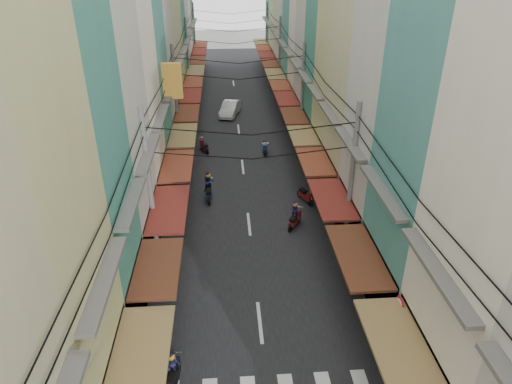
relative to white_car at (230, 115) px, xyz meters
name	(u,v)px	position (x,y,z in m)	size (l,w,h in m)	color
ground	(256,292)	(0.66, -26.07, 0.00)	(160.00, 160.00, 0.00)	slate
road	(239,138)	(0.66, -6.07, 0.01)	(10.00, 80.00, 0.02)	black
sidewalk_left	(163,139)	(-5.84, -6.07, 0.03)	(3.00, 80.00, 0.06)	slate
sidewalk_right	(314,135)	(7.16, -6.07, 0.03)	(3.00, 80.00, 0.06)	slate
building_row_left	(123,24)	(-7.26, -9.51, 9.78)	(7.80, 67.67, 23.70)	#BCB7AC
building_row_right	(352,27)	(8.57, -9.63, 9.41)	(7.80, 68.98, 22.59)	#397F6D
utility_poles	(241,75)	(0.66, -11.06, 6.59)	(10.20, 66.13, 8.20)	slate
white_car	(230,115)	(0.00, 0.00, 0.00)	(4.70, 1.84, 1.66)	silver
bicycle	(397,258)	(8.16, -23.97, 0.00)	(0.54, 1.43, 0.98)	black
moving_scooters	(239,206)	(0.16, -18.80, 0.52)	(7.51, 23.76, 1.92)	black
parked_scooters	(351,359)	(3.91, -30.72, 0.48)	(12.90, 14.74, 0.97)	black
pedestrians	(162,289)	(-3.57, -26.75, 1.00)	(13.66, 18.26, 2.06)	#251F29
market_umbrella	(479,357)	(7.66, -32.44, 2.16)	(2.32, 2.32, 2.45)	#B2B2B7
traffic_sign	(398,316)	(5.51, -30.58, 2.40)	(0.10, 0.71, 3.25)	slate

